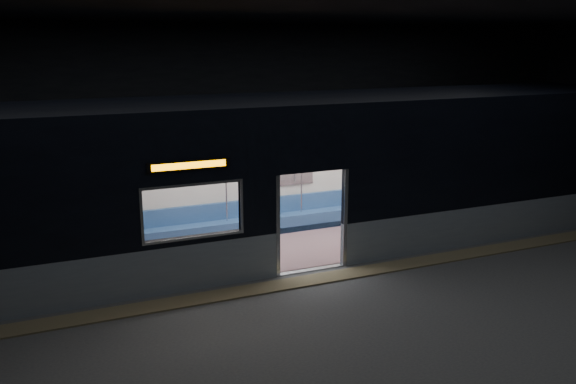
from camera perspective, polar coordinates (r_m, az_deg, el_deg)
station_floor at (r=11.60m, az=4.43°, el=-9.09°), size 24.00×14.00×0.01m
station_envelope at (r=10.70m, az=4.80°, el=9.29°), size 24.00×14.00×5.00m
tactile_strip at (r=12.04m, az=3.21°, el=-8.07°), size 22.80×0.50×0.03m
metro_car at (r=13.25m, az=-0.52°, el=2.30°), size 18.00×3.04×3.35m
passenger at (r=16.24m, az=11.30°, el=0.51°), size 0.44×0.73×1.42m
handbag at (r=16.08m, az=11.74°, el=-0.12°), size 0.33×0.30×0.14m
transit_map at (r=14.78m, az=0.19°, el=2.20°), size 1.10×0.03×0.71m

